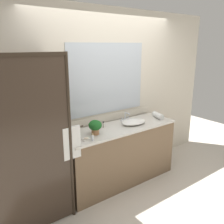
# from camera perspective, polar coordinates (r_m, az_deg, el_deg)

# --- Properties ---
(ground_plane) EXTENTS (8.00, 8.00, 0.00)m
(ground_plane) POSITION_cam_1_polar(r_m,az_deg,el_deg) (3.92, 1.83, -16.05)
(ground_plane) COLOR beige
(wall_back_with_mirror) EXTENTS (4.40, 0.06, 2.60)m
(wall_back_with_mirror) POSITION_cam_1_polar(r_m,az_deg,el_deg) (3.68, -1.31, 3.89)
(wall_back_with_mirror) COLOR beige
(wall_back_with_mirror) RESTS_ON ground_plane
(vanity_cabinet) EXTENTS (1.80, 0.58, 0.90)m
(vanity_cabinet) POSITION_cam_1_polar(r_m,az_deg,el_deg) (3.71, 1.80, -10.05)
(vanity_cabinet) COLOR brown
(vanity_cabinet) RESTS_ON ground_plane
(shower_enclosure) EXTENTS (1.20, 0.59, 2.00)m
(shower_enclosure) POSITION_cam_1_polar(r_m,az_deg,el_deg) (2.75, -16.82, -7.14)
(shower_enclosure) COLOR #2D2319
(shower_enclosure) RESTS_ON ground_plane
(sink_basin) EXTENTS (0.41, 0.29, 0.07)m
(sink_basin) POSITION_cam_1_polar(r_m,az_deg,el_deg) (3.65, 5.19, -2.33)
(sink_basin) COLOR white
(sink_basin) RESTS_ON vanity_cabinet
(faucet) EXTENTS (0.17, 0.13, 0.14)m
(faucet) POSITION_cam_1_polar(r_m,az_deg,el_deg) (3.79, 3.25, -1.43)
(faucet) COLOR silver
(faucet) RESTS_ON vanity_cabinet
(potted_plant) EXTENTS (0.18, 0.18, 0.20)m
(potted_plant) POSITION_cam_1_polar(r_m,az_deg,el_deg) (3.20, -4.05, -3.39)
(potted_plant) COLOR #B77A51
(potted_plant) RESTS_ON vanity_cabinet
(soap_dish) EXTENTS (0.10, 0.07, 0.04)m
(soap_dish) POSITION_cam_1_polar(r_m,az_deg,el_deg) (3.06, -6.23, -6.42)
(soap_dish) COLOR silver
(soap_dish) RESTS_ON vanity_cabinet
(amenity_bottle_shampoo) EXTENTS (0.03, 0.03, 0.09)m
(amenity_bottle_shampoo) POSITION_cam_1_polar(r_m,az_deg,el_deg) (3.47, -2.07, -3.09)
(amenity_bottle_shampoo) COLOR silver
(amenity_bottle_shampoo) RESTS_ON vanity_cabinet
(amenity_bottle_body_wash) EXTENTS (0.03, 0.03, 0.09)m
(amenity_bottle_body_wash) POSITION_cam_1_polar(r_m,az_deg,el_deg) (3.01, -4.72, -6.11)
(amenity_bottle_body_wash) COLOR silver
(amenity_bottle_body_wash) RESTS_ON vanity_cabinet
(rolled_towel_near_edge) EXTENTS (0.15, 0.24, 0.09)m
(rolled_towel_near_edge) POSITION_cam_1_polar(r_m,az_deg,el_deg) (3.98, 10.93, -0.83)
(rolled_towel_near_edge) COLOR white
(rolled_towel_near_edge) RESTS_ON vanity_cabinet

